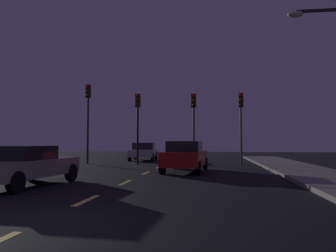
% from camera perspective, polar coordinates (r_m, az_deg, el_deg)
% --- Properties ---
extents(ground_plane, '(80.00, 80.00, 0.00)m').
position_cam_1_polar(ground_plane, '(13.03, -6.51, -9.15)').
color(ground_plane, black).
extents(lane_stripe_second, '(0.16, 1.60, 0.01)m').
position_cam_1_polar(lane_stripe_second, '(8.87, -13.55, -12.09)').
color(lane_stripe_second, '#EACC4C').
rests_on(lane_stripe_second, ground_plane).
extents(lane_stripe_third, '(0.16, 1.60, 0.01)m').
position_cam_1_polar(lane_stripe_third, '(12.46, -7.18, -9.42)').
color(lane_stripe_third, '#EACC4C').
rests_on(lane_stripe_third, ground_plane).
extents(lane_stripe_fourth, '(0.16, 1.60, 0.01)m').
position_cam_1_polar(lane_stripe_fourth, '(16.14, -3.74, -7.92)').
color(lane_stripe_fourth, '#EACC4C').
rests_on(lane_stripe_fourth, ground_plane).
extents(lane_stripe_fifth, '(0.16, 1.60, 0.01)m').
position_cam_1_polar(lane_stripe_fifth, '(19.87, -1.59, -6.96)').
color(lane_stripe_fifth, '#EACC4C').
rests_on(lane_stripe_fifth, ground_plane).
extents(lane_stripe_sixth, '(0.16, 1.60, 0.01)m').
position_cam_1_polar(lane_stripe_sixth, '(23.62, -0.13, -6.29)').
color(lane_stripe_sixth, '#EACC4C').
rests_on(lane_stripe_sixth, ground_plane).
extents(lane_stripe_seventh, '(0.16, 1.60, 0.01)m').
position_cam_1_polar(lane_stripe_seventh, '(27.39, 0.93, -5.81)').
color(lane_stripe_seventh, '#EACC4C').
rests_on(lane_stripe_seventh, ground_plane).
extents(traffic_signal_far_left, '(0.32, 0.38, 5.37)m').
position_cam_1_polar(traffic_signal_far_left, '(23.51, -13.36, 2.87)').
color(traffic_signal_far_left, '#2D2D30').
rests_on(traffic_signal_far_left, ground_plane).
extents(traffic_signal_center_left, '(0.32, 0.38, 4.68)m').
position_cam_1_polar(traffic_signal_center_left, '(22.48, -5.14, 1.93)').
color(traffic_signal_center_left, black).
rests_on(traffic_signal_center_left, ground_plane).
extents(traffic_signal_center_right, '(0.32, 0.38, 4.61)m').
position_cam_1_polar(traffic_signal_center_right, '(21.96, 4.36, 1.92)').
color(traffic_signal_center_right, '#4C4C51').
rests_on(traffic_signal_center_right, ground_plane).
extents(traffic_signal_far_right, '(0.32, 0.38, 4.60)m').
position_cam_1_polar(traffic_signal_far_right, '(22.01, 12.20, 1.95)').
color(traffic_signal_far_right, '#4C4C51').
rests_on(traffic_signal_far_right, ground_plane).
extents(car_stopped_ahead, '(2.14, 4.43, 1.51)m').
position_cam_1_polar(car_stopped_ahead, '(16.79, 2.96, -5.09)').
color(car_stopped_ahead, '#B21919').
rests_on(car_stopped_ahead, ground_plane).
extents(car_adjacent_lane, '(2.15, 4.46, 1.34)m').
position_cam_1_polar(car_adjacent_lane, '(12.28, -23.10, -6.06)').
color(car_adjacent_lane, gray).
rests_on(car_adjacent_lane, ground_plane).
extents(car_oncoming_far, '(2.20, 4.02, 1.42)m').
position_cam_1_polar(car_oncoming_far, '(27.55, -4.14, -4.28)').
color(car_oncoming_far, silver).
rests_on(car_oncoming_far, ground_plane).
extents(street_lamp_right, '(1.97, 0.36, 6.38)m').
position_cam_1_polar(street_lamp_right, '(13.70, 26.08, 7.83)').
color(street_lamp_right, black).
rests_on(street_lamp_right, ground_plane).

